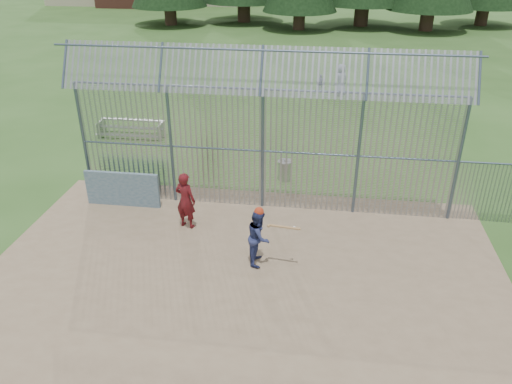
# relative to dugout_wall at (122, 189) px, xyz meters

# --- Properties ---
(ground) EXTENTS (120.00, 120.00, 0.00)m
(ground) POSITION_rel_dugout_wall_xyz_m (4.60, -2.90, -0.62)
(ground) COLOR #2D511E
(ground) RESTS_ON ground
(dirt_infield) EXTENTS (14.00, 10.00, 0.02)m
(dirt_infield) POSITION_rel_dugout_wall_xyz_m (4.60, -3.40, -0.61)
(dirt_infield) COLOR #756047
(dirt_infield) RESTS_ON ground
(dugout_wall) EXTENTS (2.50, 0.12, 1.20)m
(dugout_wall) POSITION_rel_dugout_wall_xyz_m (0.00, 0.00, 0.00)
(dugout_wall) COLOR #38566B
(dugout_wall) RESTS_ON dirt_infield
(batter) EXTENTS (0.61, 0.78, 1.61)m
(batter) POSITION_rel_dugout_wall_xyz_m (4.92, -2.61, 0.20)
(batter) COLOR navy
(batter) RESTS_ON dirt_infield
(onlooker) EXTENTS (0.76, 0.61, 1.82)m
(onlooker) POSITION_rel_dugout_wall_xyz_m (2.45, -1.03, 0.31)
(onlooker) COLOR maroon
(onlooker) RESTS_ON dirt_infield
(bg_kid_standing) EXTENTS (1.02, 0.96, 1.76)m
(bg_kid_standing) POSITION_rel_dugout_wall_xyz_m (7.31, 14.17, 0.26)
(bg_kid_standing) COLOR gray
(bg_kid_standing) RESTS_ON ground
(bg_kid_seated) EXTENTS (0.60, 0.26, 1.01)m
(bg_kid_seated) POSITION_rel_dugout_wall_xyz_m (6.18, 14.72, -0.12)
(bg_kid_seated) COLOR slate
(bg_kid_seated) RESTS_ON ground
(batting_gear) EXTENTS (1.25, 0.36, 0.55)m
(batting_gear) POSITION_rel_dugout_wall_xyz_m (5.08, -2.64, 0.91)
(batting_gear) COLOR #AE3117
(batting_gear) RESTS_ON ground
(trash_can) EXTENTS (0.56, 0.56, 0.82)m
(trash_can) POSITION_rel_dugout_wall_xyz_m (5.17, 2.77, -0.24)
(trash_can) COLOR gray
(trash_can) RESTS_ON ground
(bleacher) EXTENTS (3.00, 0.95, 0.72)m
(bleacher) POSITION_rel_dugout_wall_xyz_m (-2.05, 6.19, -0.21)
(bleacher) COLOR slate
(bleacher) RESTS_ON ground
(backstop_fence) EXTENTS (20.09, 0.81, 5.30)m
(backstop_fence) POSITION_rel_dugout_wall_xyz_m (6.41, 0.53, 1.74)
(backstop_fence) COLOR #47566B
(backstop_fence) RESTS_ON ground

